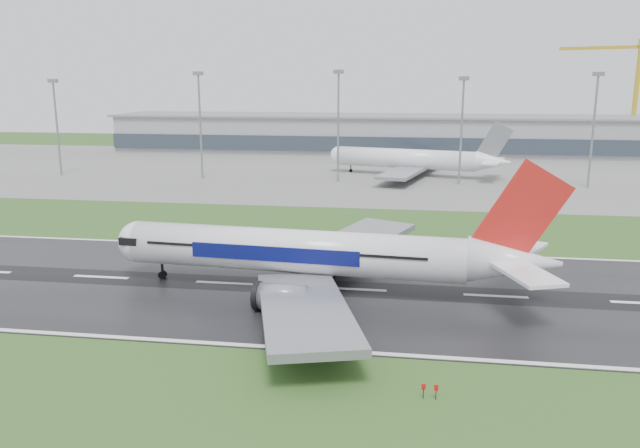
# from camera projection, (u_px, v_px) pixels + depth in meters

# --- Properties ---
(ground) EXTENTS (520.00, 520.00, 0.00)m
(ground) POSITION_uv_depth(u_px,v_px,m) (356.00, 290.00, 91.91)
(ground) COLOR #284D1C
(ground) RESTS_ON ground
(runway) EXTENTS (400.00, 45.00, 0.10)m
(runway) POSITION_uv_depth(u_px,v_px,m) (356.00, 290.00, 91.89)
(runway) COLOR black
(runway) RESTS_ON ground
(apron) EXTENTS (400.00, 130.00, 0.08)m
(apron) POSITION_uv_depth(u_px,v_px,m) (390.00, 171.00, 212.39)
(apron) COLOR slate
(apron) RESTS_ON ground
(terminal) EXTENTS (240.00, 36.00, 15.00)m
(terminal) POSITION_uv_depth(u_px,v_px,m) (396.00, 135.00, 268.56)
(terminal) COLOR gray
(terminal) RESTS_ON ground
(main_airliner) EXTENTS (69.36, 66.51, 19.17)m
(main_airliner) POSITION_uv_depth(u_px,v_px,m) (325.00, 227.00, 89.36)
(main_airliner) COLOR white
(main_airliner) RESTS_ON runway
(parked_airliner) EXTENTS (71.72, 68.73, 17.55)m
(parked_airliner) POSITION_uv_depth(u_px,v_px,m) (413.00, 149.00, 200.27)
(parked_airliner) COLOR white
(parked_airliner) RESTS_ON apron
(tower_crane) EXTENTS (44.85, 21.40, 46.92)m
(tower_crane) POSITION_uv_depth(u_px,v_px,m) (636.00, 97.00, 264.98)
(tower_crane) COLOR gold
(tower_crane) RESTS_ON ground
(floodmast_0) EXTENTS (0.64, 0.64, 29.45)m
(floodmast_0) POSITION_uv_depth(u_px,v_px,m) (57.00, 130.00, 200.25)
(floodmast_0) COLOR gray
(floodmast_0) RESTS_ON ground
(floodmast_1) EXTENTS (0.64, 0.64, 31.67)m
(floodmast_1) POSITION_uv_depth(u_px,v_px,m) (200.00, 128.00, 193.10)
(floodmast_1) COLOR gray
(floodmast_1) RESTS_ON ground
(floodmast_2) EXTENTS (0.64, 0.64, 32.09)m
(floodmast_2) POSITION_uv_depth(u_px,v_px,m) (338.00, 129.00, 186.85)
(floodmast_2) COLOR gray
(floodmast_2) RESTS_ON ground
(floodmast_3) EXTENTS (0.64, 0.64, 30.15)m
(floodmast_3) POSITION_uv_depth(u_px,v_px,m) (461.00, 134.00, 181.85)
(floodmast_3) COLOR gray
(floodmast_3) RESTS_ON ground
(floodmast_4) EXTENTS (0.64, 0.64, 31.31)m
(floodmast_4) POSITION_uv_depth(u_px,v_px,m) (593.00, 133.00, 176.47)
(floodmast_4) COLOR gray
(floodmast_4) RESTS_ON ground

